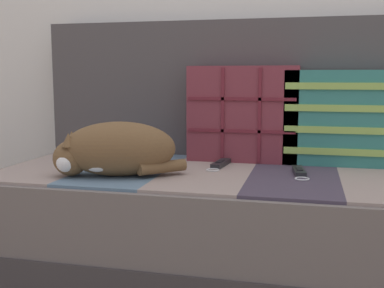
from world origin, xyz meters
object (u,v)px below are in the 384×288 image
couch (251,225)px  sleeping_cat (113,151)px  throw_pillow_quilted (243,114)px  game_remote_far (299,172)px  throw_pillow_striped (339,118)px  game_remote_near (220,164)px

couch → sleeping_cat: size_ratio=4.41×
throw_pillow_quilted → game_remote_far: throw_pillow_quilted is taller
throw_pillow_striped → game_remote_far: size_ratio=2.14×
throw_pillow_quilted → throw_pillow_striped: throw_pillow_quilted is taller
throw_pillow_quilted → throw_pillow_striped: size_ratio=1.06×
throw_pillow_quilted → sleeping_cat: 0.57m
throw_pillow_striped → sleeping_cat: bearing=-151.6°
couch → throw_pillow_striped: bearing=33.2°
throw_pillow_quilted → game_remote_far: bearing=-45.4°
throw_pillow_striped → throw_pillow_quilted: bearing=179.9°
couch → game_remote_near: bearing=156.6°
throw_pillow_quilted → sleeping_cat: size_ratio=1.00×
throw_pillow_striped → game_remote_far: (-0.14, -0.23, -0.17)m
couch → throw_pillow_quilted: (-0.06, 0.20, 0.39)m
throw_pillow_striped → game_remote_far: 0.32m
sleeping_cat → game_remote_near: size_ratio=2.10×
couch → game_remote_near: 0.25m
throw_pillow_striped → sleeping_cat: size_ratio=0.94×
couch → game_remote_near: (-0.13, 0.05, 0.21)m
game_remote_far → couch: bearing=168.9°
sleeping_cat → game_remote_near: (0.32, 0.26, -0.08)m
couch → throw_pillow_striped: size_ratio=4.68×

